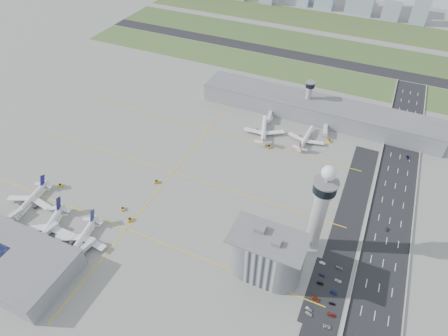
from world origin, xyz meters
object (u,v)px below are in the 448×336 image
at_px(control_tower, 320,206).
at_px(airplane_near_c, 79,239).
at_px(car_lot_8, 332,304).
at_px(car_lot_11, 339,268).
at_px(tug_0, 60,185).
at_px(car_lot_9, 334,293).
at_px(car_lot_1, 309,309).
at_px(car_hw_4, 398,114).
at_px(admin_building, 266,255).
at_px(tug_1, 123,209).
at_px(car_lot_5, 322,263).
at_px(airplane_far_b, 306,136).
at_px(car_lot_7, 332,315).
at_px(jet_bridge_near_2, 77,256).
at_px(tug_2, 130,219).
at_px(car_hw_2, 408,157).
at_px(jet_bridge_near_0, 4,224).
at_px(car_lot_0, 309,314).
at_px(tug_4, 269,147).
at_px(jet_bridge_far_1, 325,127).
at_px(car_lot_2, 316,299).
at_px(car_hw_1, 387,229).
at_px(airplane_near_a, 27,199).
at_px(airplane_near_b, 44,229).
at_px(car_lot_6, 327,327).
at_px(car_lot_4, 322,275).
at_px(car_lot_10, 338,281).
at_px(tug_3, 156,182).
at_px(jet_bridge_far_0, 270,113).
at_px(secondary_tower, 309,95).
at_px(car_lot_3, 320,283).
at_px(jet_bridge_near_1, 39,239).
at_px(tug_5, 329,141).
at_px(airplane_far_a, 264,128).

distance_m(control_tower, airplane_near_c, 146.77).
distance_m(car_lot_8, car_lot_11, 24.28).
xyz_separation_m(tug_0, car_lot_9, (199.47, -2.94, -0.42)).
bearing_deg(car_lot_9, car_lot_1, 155.08).
bearing_deg(car_hw_4, admin_building, -112.32).
distance_m(tug_1, car_lot_5, 134.80).
height_order(car_lot_9, car_hw_4, car_hw_4).
height_order(airplane_far_b, car_lot_7, airplane_far_b).
bearing_deg(airplane_far_b, jet_bridge_near_2, 154.13).
distance_m(tug_2, car_hw_2, 217.66).
relative_size(jet_bridge_near_0, car_lot_0, 3.65).
height_order(tug_4, car_lot_9, tug_4).
bearing_deg(tug_1, jet_bridge_far_1, -166.37).
bearing_deg(car_lot_7, admin_building, 71.77).
xyz_separation_m(airplane_far_b, car_lot_2, (43.07, -137.31, -4.51)).
bearing_deg(car_hw_1, airplane_near_a, -168.58).
xyz_separation_m(airplane_near_a, airplane_near_c, (54.78, -12.17, 0.13)).
relative_size(airplane_near_b, car_lot_6, 10.71).
xyz_separation_m(car_lot_4, car_lot_10, (9.27, 0.22, -0.02)).
xyz_separation_m(tug_4, car_lot_0, (66.70, -125.66, -0.37)).
bearing_deg(car_lot_6, tug_3, 62.71).
bearing_deg(jet_bridge_far_0, airplane_near_c, -28.19).
bearing_deg(tug_1, airplane_near_c, 38.37).
relative_size(airplane_near_a, car_lot_10, 10.31).
xyz_separation_m(control_tower, tug_4, (-55.96, 79.99, -34.02)).
bearing_deg(car_lot_9, secondary_tower, 29.60).
bearing_deg(tug_4, tug_2, -154.71).
bearing_deg(jet_bridge_far_1, car_lot_11, 6.50).
bearing_deg(tug_2, car_lot_3, -144.90).
bearing_deg(jet_bridge_far_1, car_lot_2, 1.35).
bearing_deg(car_lot_9, tug_1, 98.31).
distance_m(secondary_tower, tug_0, 216.90).
height_order(car_hw_2, car_hw_4, car_hw_4).
bearing_deg(car_lot_6, tug_1, 75.39).
xyz_separation_m(car_lot_0, car_hw_1, (31.28, 76.71, -0.11)).
bearing_deg(airplane_near_c, tug_2, 140.30).
bearing_deg(car_lot_9, jet_bridge_near_1, 112.62).
distance_m(airplane_near_c, tug_4, 158.97).
distance_m(jet_bridge_near_1, car_lot_11, 184.38).
relative_size(jet_bridge_near_1, jet_bridge_far_0, 1.00).
bearing_deg(car_lot_3, car_hw_1, -31.02).
bearing_deg(car_lot_6, car_hw_4, -9.12).
xyz_separation_m(airplane_near_c, car_hw_2, (179.38, 173.48, -5.13)).
distance_m(car_lot_5, car_lot_9, 19.68).
relative_size(car_lot_8, car_hw_4, 0.86).
bearing_deg(jet_bridge_near_0, car_hw_4, -32.19).
xyz_separation_m(tug_5, car_lot_1, (23.03, -151.35, -0.40)).
bearing_deg(admin_building, tug_5, 87.09).
xyz_separation_m(jet_bridge_near_0, car_hw_1, (227.02, 100.04, -2.31)).
distance_m(airplane_far_a, jet_bridge_near_2, 176.28).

